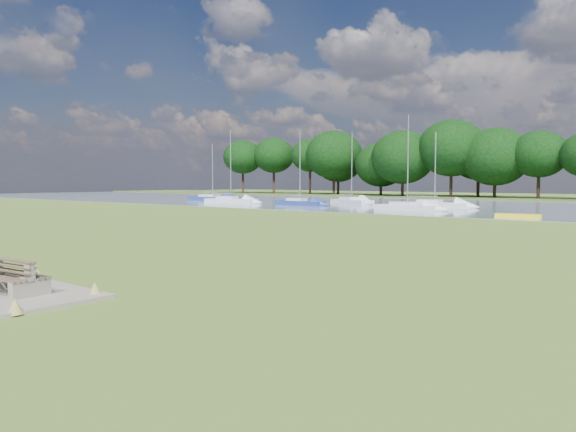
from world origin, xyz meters
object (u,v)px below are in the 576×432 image
Objects in this scene: bench_pair at (14,278)px; sailboat_5 at (299,201)px; sailboat_2 at (230,199)px; sailboat_7 at (434,203)px; sailboat_8 at (351,200)px; kayak at (518,216)px; sailboat_4 at (407,205)px; sailboat_6 at (212,197)px.

sailboat_5 is at bearing 114.40° from bench_pair.
sailboat_2 is 25.49m from sailboat_7.
sailboat_8 reaches higher than sailboat_5.
sailboat_5 reaches higher than bench_pair.
sailboat_4 is at bearing 149.93° from kayak.
bench_pair is 51.00m from sailboat_7.
sailboat_4 is 1.07× the size of sailboat_5.
sailboat_2 is 0.99× the size of sailboat_4.
sailboat_4 is 33.40m from sailboat_6.
sailboat_6 is at bearing 140.90° from sailboat_2.
sailboat_7 is (14.12, 5.25, -0.02)m from sailboat_5.
sailboat_2 is at bearing 164.33° from kayak.
bench_pair is 0.23× the size of sailboat_6.
sailboat_8 is at bearing 1.05° from sailboat_6.
sailboat_4 reaches higher than sailboat_6.
sailboat_4 is (-11.19, 43.29, 0.05)m from bench_pair.
sailboat_7 is (-11.29, 49.73, 0.06)m from bench_pair.
sailboat_7 is at bearing 97.46° from bench_pair.
sailboat_6 is (-18.78, 3.97, -0.01)m from sailboat_5.
kayak is (0.95, 38.00, -0.27)m from bench_pair.
sailboat_5 is at bearing 178.71° from sailboat_4.
bench_pair is 0.23× the size of sailboat_7.
sailboat_8 is (-12.15, 8.97, 0.00)m from sailboat_4.
sailboat_4 is 1.04× the size of sailboat_8.
sailboat_4 reaches higher than sailboat_5.
kayak is at bearing -7.42° from sailboat_8.
kayak is 0.36× the size of sailboat_4.
kayak is 0.42× the size of sailboat_7.
sailboat_4 reaches higher than bench_pair.
kayak is 0.37× the size of sailboat_8.
kayak is 27.14m from sailboat_5.
kayak is 16.95m from sailboat_7.
kayak is at bearing -19.28° from sailboat_2.
sailboat_7 is at bearing 129.70° from kayak.
sailboat_5 reaches higher than kayak.
sailboat_7 is (-12.23, 11.73, 0.32)m from kayak.
sailboat_4 is at bearing -6.74° from sailboat_5.
sailboat_4 is at bearing -95.79° from sailboat_7.
sailboat_2 reaches higher than bench_pair.
bench_pair is 0.20× the size of sailboat_2.
sailboat_2 reaches higher than sailboat_6.
bench_pair is 44.72m from sailboat_4.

